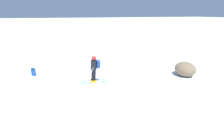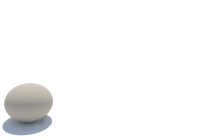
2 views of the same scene
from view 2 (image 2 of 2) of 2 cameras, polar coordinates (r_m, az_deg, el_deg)
The scene contains 1 object.
exposed_boulder_1 at distance 9.87m, azimuth -12.54°, elevation -4.79°, with size 1.45×1.23×0.94m, color #7A664C.
Camera 2 is at (-7.11, 4.61, 3.63)m, focal length 60.00 mm.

